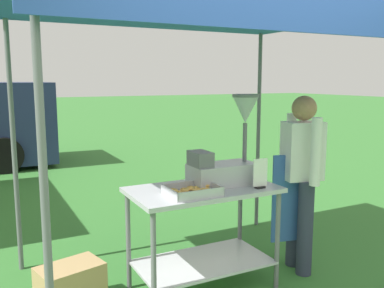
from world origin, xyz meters
TOP-DOWN VIEW (x-y plane):
  - ground_plane at (0.00, 6.00)m, footprint 70.00×70.00m
  - stall_canopy at (-0.01, 1.21)m, footprint 2.87×2.08m
  - donut_cart at (-0.01, 1.11)m, footprint 1.21×0.66m
  - donut_tray at (-0.18, 0.97)m, footprint 0.40×0.30m
  - donut_fryer at (0.22, 1.13)m, footprint 0.61×0.28m
  - menu_sign at (0.40, 0.89)m, footprint 0.13×0.05m
  - vendor at (0.95, 1.03)m, footprint 0.47×0.54m
  - supply_crate at (-1.06, 1.31)m, footprint 0.54×0.41m

SIDE VIEW (x-z plane):
  - ground_plane at x=0.00m, z-range 0.00..0.00m
  - supply_crate at x=-1.06m, z-range 0.00..0.34m
  - donut_cart at x=-0.01m, z-range 0.19..1.07m
  - donut_tray at x=-0.18m, z-range 0.86..0.93m
  - vendor at x=0.95m, z-range 0.10..1.71m
  - menu_sign at x=0.40m, z-range 0.86..1.10m
  - donut_fryer at x=0.22m, z-range 0.74..1.50m
  - stall_canopy at x=-0.01m, z-range 1.07..3.38m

